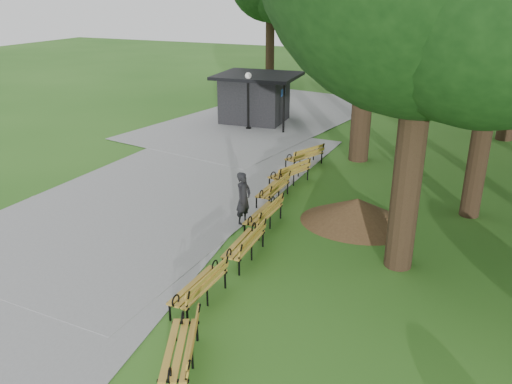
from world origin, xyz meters
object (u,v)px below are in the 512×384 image
at_px(bench_5, 289,173).
at_px(bench_3, 263,214).
at_px(person, 243,199).
at_px(bench_6, 304,156).
at_px(bench_1, 199,287).
at_px(bench_2, 244,244).
at_px(bench_0, 180,349).
at_px(dirt_mound, 357,211).
at_px(bench_4, 273,189).
at_px(kiosk, 255,98).
at_px(lamp_post, 248,88).

bearing_deg(bench_5, bench_3, 27.94).
height_order(person, bench_6, person).
height_order(bench_1, bench_2, same).
xyz_separation_m(bench_0, bench_6, (-1.73, 12.13, 0.00)).
bearing_deg(bench_3, dirt_mound, 121.14).
distance_m(bench_4, bench_5, 1.74).
xyz_separation_m(kiosk, bench_6, (4.86, -6.05, -0.84)).
distance_m(dirt_mound, bench_0, 7.84).
bearing_deg(bench_5, dirt_mound, 72.05).
bearing_deg(bench_2, lamp_post, -158.05).
relative_size(lamp_post, bench_6, 1.50).
height_order(bench_0, bench_5, same).
bearing_deg(bench_0, bench_5, 165.26).
xyz_separation_m(bench_5, bench_6, (-0.15, 2.13, 0.00)).
distance_m(bench_1, bench_5, 8.03).
bearing_deg(bench_3, bench_0, 10.01).
relative_size(person, dirt_mound, 0.57).
bearing_deg(person, bench_6, 7.71).
distance_m(dirt_mound, bench_1, 6.11).
distance_m(bench_2, bench_5, 5.77).
relative_size(bench_2, bench_5, 1.00).
relative_size(person, bench_1, 0.86).
relative_size(bench_1, bench_6, 1.00).
distance_m(dirt_mound, bench_5, 3.82).
bearing_deg(bench_6, bench_1, 28.68).
bearing_deg(dirt_mound, lamp_post, 130.84).
xyz_separation_m(bench_1, bench_6, (-0.97, 10.12, 0.00)).
bearing_deg(bench_4, person, -3.29).
bearing_deg(bench_5, person, 18.04).
height_order(person, bench_2, person).
relative_size(bench_0, bench_6, 1.00).
relative_size(lamp_post, bench_2, 1.50).
bearing_deg(person, lamp_post, 30.79).
bearing_deg(person, bench_0, -158.40).
bearing_deg(bench_6, person, 23.99).
xyz_separation_m(bench_4, bench_5, (-0.06, 1.73, 0.00)).
bearing_deg(dirt_mound, bench_2, -122.69).
xyz_separation_m(kiosk, bench_1, (5.83, -16.17, -0.84)).
height_order(bench_4, bench_6, same).
bearing_deg(lamp_post, bench_6, -44.78).
relative_size(bench_1, bench_4, 1.00).
height_order(bench_2, bench_4, same).
relative_size(kiosk, bench_5, 2.15).
xyz_separation_m(kiosk, bench_5, (5.01, -8.18, -0.84)).
distance_m(person, bench_3, 0.75).
xyz_separation_m(bench_0, bench_5, (-1.57, 10.00, 0.00)).
distance_m(person, lamp_post, 11.33).
distance_m(dirt_mound, bench_2, 4.04).
distance_m(person, bench_4, 2.03).
bearing_deg(person, bench_1, -161.29).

